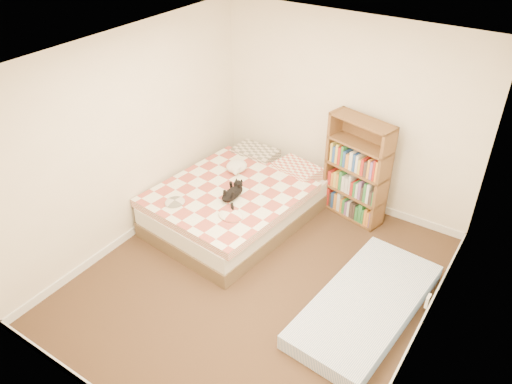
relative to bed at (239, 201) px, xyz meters
The scene contains 6 objects.
room 1.51m from the bed, 44.83° to the right, with size 3.51×4.01×2.51m.
bed is the anchor object (origin of this frame).
bookshelf 1.52m from the bed, 37.20° to the left, with size 0.89×0.47×1.38m.
floor_mattress 2.13m from the bed, 16.83° to the right, with size 0.86×1.91×0.17m, color #7C9DCF.
black_cat 0.42m from the bed, 65.99° to the right, with size 0.26×0.62×0.14m.
white_dog 0.46m from the bed, 129.29° to the left, with size 0.32×0.34×0.14m.
Camera 1 is at (2.26, -3.44, 3.88)m, focal length 35.00 mm.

